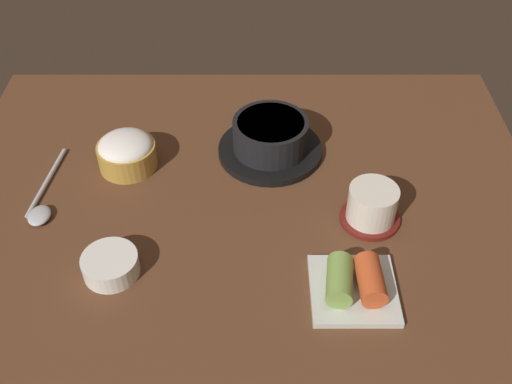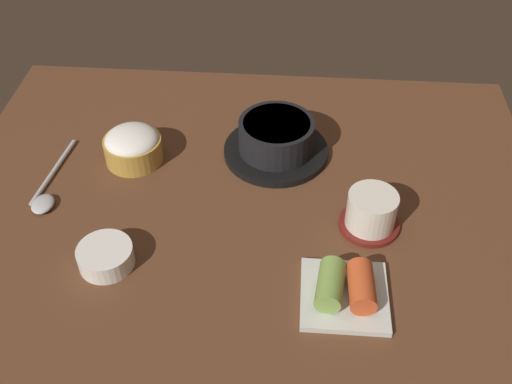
% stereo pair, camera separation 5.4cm
% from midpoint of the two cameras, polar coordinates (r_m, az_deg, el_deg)
% --- Properties ---
extents(dining_table, '(1.00, 0.76, 0.02)m').
position_cam_midpoint_polar(dining_table, '(1.01, -2.66, -0.92)').
color(dining_table, '#56331E').
rests_on(dining_table, ground).
extents(stone_pot, '(0.19, 0.19, 0.07)m').
position_cam_midpoint_polar(stone_pot, '(1.07, -0.06, 5.06)').
color(stone_pot, black).
rests_on(stone_pot, dining_table).
extents(rice_bowl, '(0.10, 0.10, 0.06)m').
position_cam_midpoint_polar(rice_bowl, '(1.07, -13.62, 3.71)').
color(rice_bowl, '#B78C38').
rests_on(rice_bowl, dining_table).
extents(tea_cup_with_saucer, '(0.10, 0.10, 0.07)m').
position_cam_midpoint_polar(tea_cup_with_saucer, '(0.95, 9.39, -1.33)').
color(tea_cup_with_saucer, maroon).
rests_on(tea_cup_with_saucer, dining_table).
extents(kimchi_plate, '(0.12, 0.12, 0.05)m').
position_cam_midpoint_polar(kimchi_plate, '(0.86, 7.55, -8.72)').
color(kimchi_plate, silver).
rests_on(kimchi_plate, dining_table).
extents(side_bowl_near, '(0.08, 0.08, 0.03)m').
position_cam_midpoint_polar(side_bowl_near, '(0.91, -15.34, -6.71)').
color(side_bowl_near, white).
rests_on(side_bowl_near, dining_table).
extents(spoon, '(0.04, 0.19, 0.01)m').
position_cam_midpoint_polar(spoon, '(1.05, -21.07, -1.06)').
color(spoon, '#B7B7BC').
rests_on(spoon, dining_table).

